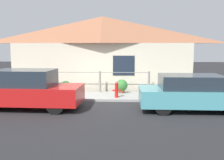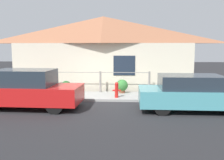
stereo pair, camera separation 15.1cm
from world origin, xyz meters
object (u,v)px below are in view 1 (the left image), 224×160
object	(u,v)px
fire_hydrant	(117,89)
potted_plant_by_fence	(66,86)
potted_plant_near_hydrant	(122,86)
car_left	(28,90)
car_right	(194,93)
potted_plant_corner	(173,90)

from	to	relation	value
fire_hydrant	potted_plant_by_fence	distance (m)	2.66
fire_hydrant	potted_plant_near_hydrant	distance (m)	1.17
car_left	car_right	size ratio (longest dim) A/B	0.98
car_right	potted_plant_by_fence	xyz separation A→B (m)	(-5.35, 2.68, -0.22)
potted_plant_by_fence	potted_plant_corner	xyz separation A→B (m)	(5.11, -0.21, -0.10)
potted_plant_by_fence	potted_plant_near_hydrant	bearing A→B (deg)	4.02
potted_plant_near_hydrant	potted_plant_corner	xyz separation A→B (m)	(2.40, -0.40, -0.13)
potted_plant_by_fence	car_left	bearing A→B (deg)	-106.82
potted_plant_near_hydrant	fire_hydrant	bearing A→B (deg)	-100.96
car_left	potted_plant_corner	bearing A→B (deg)	24.62
potted_plant_by_fence	fire_hydrant	bearing A→B (deg)	-21.09
car_right	potted_plant_near_hydrant	distance (m)	3.91
potted_plant_near_hydrant	potted_plant_by_fence	xyz separation A→B (m)	(-2.71, -0.19, -0.03)
fire_hydrant	potted_plant_corner	xyz separation A→B (m)	(2.62, 0.75, -0.13)
car_left	fire_hydrant	bearing A→B (deg)	29.50
fire_hydrant	car_right	bearing A→B (deg)	-30.94
potted_plant_by_fence	potted_plant_corner	size ratio (longest dim) A/B	1.37
car_right	fire_hydrant	xyz separation A→B (m)	(-2.87, 1.72, -0.19)
fire_hydrant	potted_plant_near_hydrant	xyz separation A→B (m)	(0.22, 1.15, -0.01)
car_right	potted_plant_by_fence	bearing A→B (deg)	154.25
car_right	fire_hydrant	size ratio (longest dim) A/B	5.90
car_right	potted_plant_corner	bearing A→B (deg)	96.48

